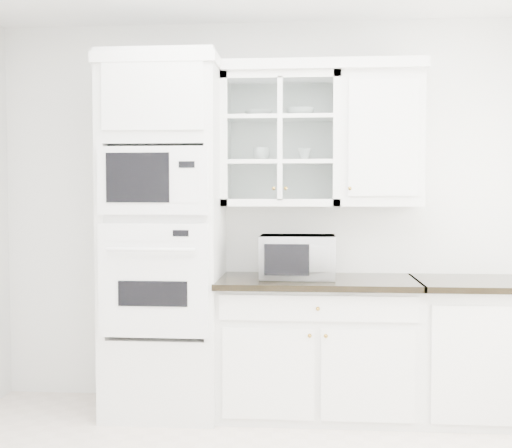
{
  "coord_description": "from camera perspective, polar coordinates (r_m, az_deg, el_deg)",
  "views": [
    {
      "loc": [
        0.21,
        -2.84,
        1.49
      ],
      "look_at": [
        -0.1,
        1.05,
        1.3
      ],
      "focal_mm": 45.0,
      "sensor_mm": 36.0,
      "label": 1
    }
  ],
  "objects": [
    {
      "name": "room_shell",
      "position": [
        3.29,
        0.9,
        7.84
      ],
      "size": [
        4.0,
        3.5,
        2.7
      ],
      "color": "white",
      "rests_on": "ground"
    },
    {
      "name": "oven_column",
      "position": [
        4.38,
        -8.14,
        -1.05
      ],
      "size": [
        0.76,
        0.68,
        2.4
      ],
      "color": "white",
      "rests_on": "ground"
    },
    {
      "name": "base_cabinet_run",
      "position": [
        4.41,
        5.43,
        -10.7
      ],
      "size": [
        1.32,
        0.67,
        0.92
      ],
      "color": "white",
      "rests_on": "ground"
    },
    {
      "name": "extra_base_cabinet",
      "position": [
        4.54,
        18.37,
        -10.44
      ],
      "size": [
        0.72,
        0.67,
        0.92
      ],
      "color": "white",
      "rests_on": "ground"
    },
    {
      "name": "upper_cabinet_glass",
      "position": [
        4.45,
        2.23,
        7.42
      ],
      "size": [
        0.8,
        0.33,
        0.9
      ],
      "color": "white",
      "rests_on": "room_shell"
    },
    {
      "name": "upper_cabinet_solid",
      "position": [
        4.47,
        10.98,
        7.35
      ],
      "size": [
        0.55,
        0.33,
        0.9
      ],
      "primitive_type": "cube",
      "color": "white",
      "rests_on": "room_shell"
    },
    {
      "name": "crown_molding",
      "position": [
        4.49,
        0.85,
        13.62
      ],
      "size": [
        2.14,
        0.38,
        0.07
      ],
      "primitive_type": "cube",
      "color": "white",
      "rests_on": "room_shell"
    },
    {
      "name": "countertop_microwave",
      "position": [
        4.31,
        3.72,
        -2.9
      ],
      "size": [
        0.5,
        0.42,
        0.29
      ],
      "primitive_type": "imported",
      "rotation": [
        0.0,
        0.0,
        3.13
      ],
      "color": "white",
      "rests_on": "base_cabinet_run"
    },
    {
      "name": "bowl_a",
      "position": [
        4.48,
        0.23,
        9.74
      ],
      "size": [
        0.24,
        0.24,
        0.05
      ],
      "primitive_type": "imported",
      "rotation": [
        0.0,
        0.0,
        0.34
      ],
      "color": "white",
      "rests_on": "upper_cabinet_glass"
    },
    {
      "name": "bowl_b",
      "position": [
        4.46,
        3.96,
        9.84
      ],
      "size": [
        0.2,
        0.2,
        0.06
      ],
      "primitive_type": "imported",
      "rotation": [
        0.0,
        0.0,
        -0.1
      ],
      "color": "white",
      "rests_on": "upper_cabinet_glass"
    },
    {
      "name": "cup_a",
      "position": [
        4.45,
        0.48,
        6.2
      ],
      "size": [
        0.13,
        0.13,
        0.09
      ],
      "primitive_type": "imported",
      "rotation": [
        0.0,
        0.0,
        0.18
      ],
      "color": "white",
      "rests_on": "upper_cabinet_glass"
    },
    {
      "name": "cup_b",
      "position": [
        4.44,
        4.37,
        6.17
      ],
      "size": [
        0.1,
        0.1,
        0.09
      ],
      "primitive_type": "imported",
      "rotation": [
        0.0,
        0.0,
        -0.09
      ],
      "color": "white",
      "rests_on": "upper_cabinet_glass"
    }
  ]
}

